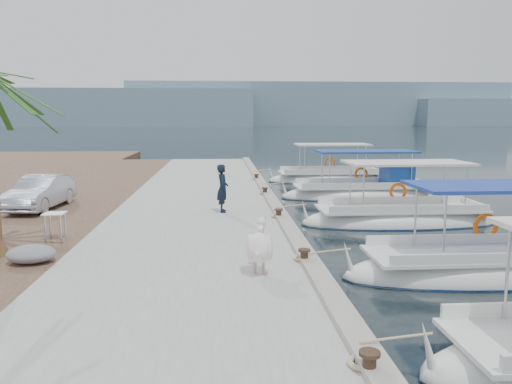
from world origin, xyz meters
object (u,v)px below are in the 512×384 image
fishing_caique_c (400,220)px  fishing_caique_d (363,194)px  fisherman (223,188)px  parked_car (40,192)px  fishing_caique_e (329,179)px  fishing_caique_b (494,271)px  pelican (259,246)px

fishing_caique_c → fishing_caique_d: bearing=86.5°
fisherman → fishing_caique_d: bearing=-52.2°
fisherman → fishing_caique_c: bearing=-93.8°
fisherman → parked_car: fisherman is taller
fishing_caique_e → fisherman: (-6.32, -11.71, 1.21)m
parked_car → fishing_caique_d: bearing=24.7°
fishing_caique_c → parked_car: size_ratio=1.96×
fishing_caique_b → fishing_caique_c: bearing=91.4°
fishing_caique_e → fisherman: fishing_caique_e is taller
fishing_caique_e → parked_car: fishing_caique_e is taller
fishing_caique_c → fishing_caique_d: size_ratio=0.94×
fishing_caique_e → parked_car: size_ratio=1.96×
fishing_caique_b → parked_car: bearing=151.2°
fishing_caique_d → fisherman: bearing=-139.2°
fishing_caique_c → fisherman: (-6.33, 0.09, 1.21)m
fishing_caique_c → pelican: 8.91m
fishing_caique_c → fisherman: fishing_caique_c is taller
fishing_caique_b → parked_car: size_ratio=2.04×
fishing_caique_b → fishing_caique_e: same height
fishing_caique_c → fishing_caique_e: size_ratio=1.00×
fisherman → parked_car: size_ratio=0.46×
pelican → parked_car: size_ratio=0.41×
fishing_caique_b → pelican: bearing=-171.1°
fishing_caique_c → fishing_caique_d: same height
fishing_caique_b → fishing_caique_e: 17.79m
fishing_caique_e → pelican: fishing_caique_e is taller
fishing_caique_b → fishing_caique_d: size_ratio=0.97×
fishing_caique_c → fishing_caique_e: (-0.00, 11.80, -0.00)m
pelican → fisherman: bearing=96.1°
fishing_caique_c → pelican: size_ratio=4.84×
fishing_caique_b → fishing_caique_d: 11.84m
fishing_caique_e → fisherman: size_ratio=4.27×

